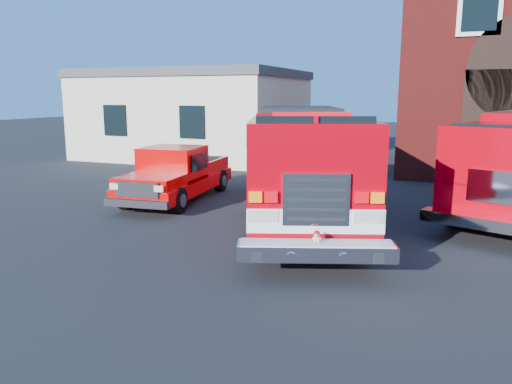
% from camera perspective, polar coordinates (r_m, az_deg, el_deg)
% --- Properties ---
extents(ground, '(100.00, 100.00, 0.00)m').
position_cam_1_polar(ground, '(11.10, 2.30, -5.49)').
color(ground, black).
rests_on(ground, ground).
extents(side_building, '(10.20, 8.20, 4.35)m').
position_cam_1_polar(side_building, '(26.24, -6.90, 8.91)').
color(side_building, beige).
rests_on(side_building, ground).
extents(fire_engine, '(5.47, 9.48, 2.82)m').
position_cam_1_polar(fire_engine, '(12.87, 5.29, 3.44)').
color(fire_engine, black).
rests_on(fire_engine, ground).
extents(pickup_truck, '(2.27, 5.17, 1.64)m').
position_cam_1_polar(pickup_truck, '(15.30, -9.03, 1.98)').
color(pickup_truck, black).
rests_on(pickup_truck, ground).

